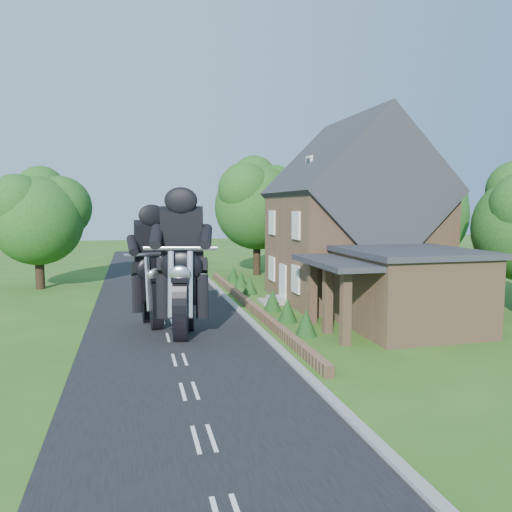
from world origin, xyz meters
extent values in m
plane|color=#2C5618|center=(0.00, 0.00, 0.00)|extent=(120.00, 120.00, 0.00)
cube|color=black|center=(0.00, 0.00, 0.01)|extent=(7.00, 80.00, 0.02)
cube|color=gray|center=(3.65, 0.00, 0.06)|extent=(0.30, 80.00, 0.12)
cube|color=#8C6547|center=(4.30, 5.00, 0.20)|extent=(0.30, 22.00, 0.40)
cube|color=#8C6547|center=(10.50, 6.00, 3.00)|extent=(8.00, 8.00, 6.00)
cube|color=#26272D|center=(10.50, 6.00, 6.00)|extent=(8.48, 8.64, 8.48)
cube|color=#8C6547|center=(12.50, 6.00, 9.20)|extent=(0.60, 0.90, 1.60)
cube|color=white|center=(7.90, 6.00, 7.50)|extent=(0.12, 0.80, 0.90)
cube|color=black|center=(7.84, 6.00, 7.50)|extent=(0.04, 0.55, 0.65)
cube|color=white|center=(6.44, 6.00, 1.05)|extent=(0.10, 1.10, 2.10)
cube|color=gray|center=(6.10, 6.00, 0.15)|extent=(0.80, 1.60, 0.30)
cube|color=gray|center=(5.60, 6.00, 0.07)|extent=(0.80, 1.60, 0.15)
cube|color=white|center=(6.44, 3.80, 1.60)|extent=(0.10, 1.10, 1.40)
cube|color=black|center=(6.42, 3.80, 1.60)|extent=(0.04, 0.92, 1.22)
cube|color=white|center=(6.44, 8.20, 1.60)|extent=(0.10, 1.10, 1.40)
cube|color=black|center=(6.42, 8.20, 1.60)|extent=(0.04, 0.92, 1.22)
cube|color=white|center=(6.44, 3.80, 4.30)|extent=(0.10, 1.10, 1.40)
cube|color=black|center=(6.42, 3.80, 4.30)|extent=(0.04, 0.92, 1.22)
cube|color=white|center=(6.44, 8.20, 4.30)|extent=(0.10, 1.10, 1.40)
cube|color=black|center=(6.42, 8.20, 4.30)|extent=(0.04, 0.92, 1.22)
cube|color=#8C6547|center=(10.00, -0.80, 1.60)|extent=(5.00, 5.60, 3.20)
cube|color=#26272D|center=(10.00, -0.80, 3.32)|extent=(5.30, 5.94, 0.24)
cube|color=#26272D|center=(6.90, -0.80, 2.95)|extent=(2.60, 5.32, 0.22)
cube|color=#8C6547|center=(6.30, -2.60, 1.40)|extent=(0.35, 0.35, 2.80)
cube|color=#8C6547|center=(6.30, -0.80, 1.40)|extent=(0.35, 0.35, 2.80)
cube|color=#8C6547|center=(6.30, 1.00, 1.40)|extent=(0.35, 0.35, 2.80)
cylinder|color=black|center=(16.50, 8.50, 1.50)|extent=(0.56, 0.56, 3.00)
sphere|color=#1B4915|center=(16.50, 8.50, 4.65)|extent=(6.00, 6.00, 6.00)
sphere|color=#1B4915|center=(17.85, 9.10, 5.55)|extent=(4.32, 4.32, 4.32)
sphere|color=#1B4915|center=(15.45, 7.60, 5.85)|extent=(3.72, 3.72, 3.72)
sphere|color=#1B4915|center=(16.60, 9.70, 6.75)|extent=(3.30, 3.30, 3.30)
cylinder|color=black|center=(14.00, 16.00, 1.80)|extent=(0.56, 0.56, 3.60)
sphere|color=#1B4915|center=(14.00, 16.00, 5.58)|extent=(7.20, 7.20, 7.20)
sphere|color=#1B4915|center=(15.62, 16.72, 6.66)|extent=(5.18, 5.18, 5.18)
sphere|color=#1B4915|center=(12.74, 14.92, 7.02)|extent=(4.46, 4.46, 4.46)
sphere|color=#1B4915|center=(14.10, 17.44, 8.10)|extent=(3.96, 3.96, 3.96)
cylinder|color=black|center=(8.00, 17.00, 1.70)|extent=(0.56, 0.56, 3.40)
sphere|color=#1B4915|center=(8.00, 17.00, 5.16)|extent=(6.40, 6.40, 6.40)
sphere|color=#1B4915|center=(9.44, 17.64, 6.12)|extent=(4.61, 4.61, 4.61)
sphere|color=#1B4915|center=(6.88, 16.04, 6.44)|extent=(3.97, 3.97, 3.97)
sphere|color=#1B4915|center=(8.10, 18.28, 7.40)|extent=(3.52, 3.52, 3.52)
cylinder|color=black|center=(-7.00, 14.00, 1.40)|extent=(0.56, 0.56, 2.80)
sphere|color=#1B4915|center=(-7.00, 14.00, 4.34)|extent=(5.60, 5.60, 5.60)
sphere|color=#1B4915|center=(-5.74, 14.56, 5.18)|extent=(4.03, 4.03, 4.03)
sphere|color=#1B4915|center=(-7.98, 13.16, 5.46)|extent=(3.47, 3.47, 3.47)
sphere|color=#1B4915|center=(-6.90, 15.12, 6.30)|extent=(3.08, 3.08, 3.08)
cone|color=#133711|center=(5.30, -1.00, 0.55)|extent=(0.90, 0.90, 1.10)
cone|color=#133711|center=(5.30, 1.50, 0.55)|extent=(0.90, 0.90, 1.10)
cone|color=#133711|center=(5.30, 4.00, 0.55)|extent=(0.90, 0.90, 1.10)
cone|color=#133711|center=(5.30, 9.00, 0.55)|extent=(0.90, 0.90, 1.10)
cone|color=#133711|center=(5.30, 11.50, 0.55)|extent=(0.90, 0.90, 1.10)
cone|color=#133711|center=(5.30, 14.00, 0.55)|extent=(0.90, 0.90, 1.10)
camera|label=1|loc=(-1.45, -19.78, 5.26)|focal=35.00mm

